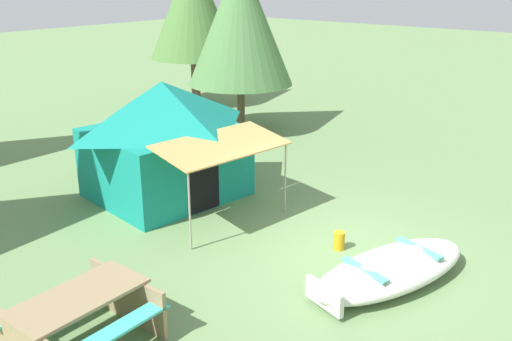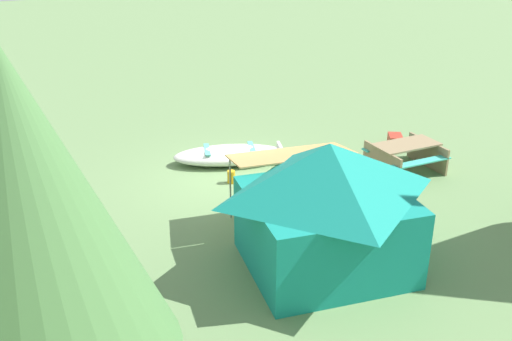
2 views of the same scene
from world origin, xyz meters
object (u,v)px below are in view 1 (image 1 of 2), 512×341
at_px(beached_rowboat, 391,269).
at_px(pine_tree_side, 240,20).
at_px(canvas_cabin_tent, 165,138).
at_px(picnic_table, 80,314).
at_px(fuel_can, 339,241).
at_px(pine_tree_back_right, 193,6).

bearing_deg(beached_rowboat, pine_tree_side, 55.34).
distance_m(canvas_cabin_tent, picnic_table, 5.23).
relative_size(canvas_cabin_tent, fuel_can, 12.87).
distance_m(picnic_table, fuel_can, 4.53).
bearing_deg(picnic_table, pine_tree_side, 29.85).
bearing_deg(canvas_cabin_tent, pine_tree_side, 24.03).
bearing_deg(fuel_can, beached_rowboat, -110.70).
height_order(beached_rowboat, pine_tree_side, pine_tree_side).
bearing_deg(fuel_can, pine_tree_side, 53.11).
relative_size(canvas_cabin_tent, picnic_table, 2.43).
bearing_deg(picnic_table, beached_rowboat, -30.66).
distance_m(beached_rowboat, pine_tree_back_right, 13.56).
xyz_separation_m(canvas_cabin_tent, pine_tree_side, (4.98, 2.22, 1.95)).
relative_size(beached_rowboat, picnic_table, 1.87).
relative_size(picnic_table, fuel_can, 5.30).
height_order(beached_rowboat, fuel_can, beached_rowboat).
distance_m(picnic_table, pine_tree_side, 10.91).
bearing_deg(pine_tree_back_right, fuel_can, -122.97).
distance_m(beached_rowboat, fuel_can, 1.28).
bearing_deg(pine_tree_back_right, pine_tree_side, -115.16).
bearing_deg(canvas_cabin_tent, fuel_can, -87.39).
bearing_deg(canvas_cabin_tent, pine_tree_back_right, 41.18).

